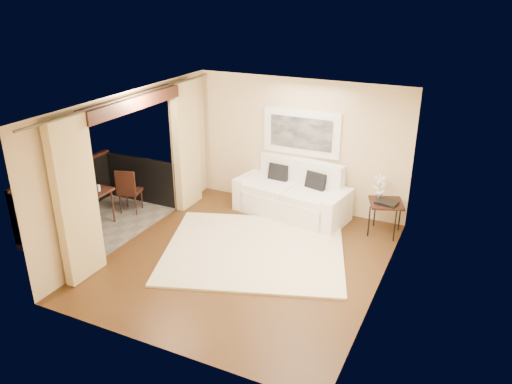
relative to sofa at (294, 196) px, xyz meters
The scene contains 18 objects.
floor 2.14m from the sofa, 91.43° to the right, with size 5.00×5.00×0.00m, color #513318.
room_shell 3.70m from the sofa, 136.09° to the right, with size 5.00×6.40×5.00m.
balcony 3.97m from the sofa, 147.96° to the right, with size 1.81×2.60×1.17m.
curtains 3.16m from the sofa, 135.82° to the right, with size 0.16×4.80×2.64m.
artwork 1.28m from the sofa, 91.87° to the left, with size 1.62×0.07×0.92m.
rug 1.80m from the sofa, 91.52° to the right, with size 3.12×2.72×0.04m, color #FCEECB.
sofa is the anchor object (origin of this frame).
side_table 1.89m from the sofa, ahead, with size 0.76×0.76×0.65m.
tray 1.93m from the sofa, ahead, with size 0.38×0.28×0.05m, color black.
orchid 1.78m from the sofa, ahead, with size 0.25×0.17×0.48m, color white.
bistro_table 3.96m from the sofa, 146.86° to the right, with size 0.63×0.63×0.73m.
balcony_chair_far 3.38m from the sofa, 154.95° to the right, with size 0.50×0.51×0.94m.
balcony_chair_near 4.10m from the sofa, 141.96° to the right, with size 0.50×0.50×0.91m.
ice_bucket 4.00m from the sofa, 149.12° to the right, with size 0.18×0.18×0.20m, color silver.
candle 3.84m from the sofa, 147.31° to the right, with size 0.06×0.06×0.07m, color red.
vase 4.11m from the sofa, 145.09° to the right, with size 0.04×0.04×0.18m, color white.
glass_a 3.94m from the sofa, 145.01° to the right, with size 0.06×0.06×0.12m, color silver.
glass_b 3.83m from the sofa, 146.07° to the right, with size 0.06×0.06×0.12m, color white.
Camera 1 is at (3.36, -6.67, 4.40)m, focal length 35.00 mm.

